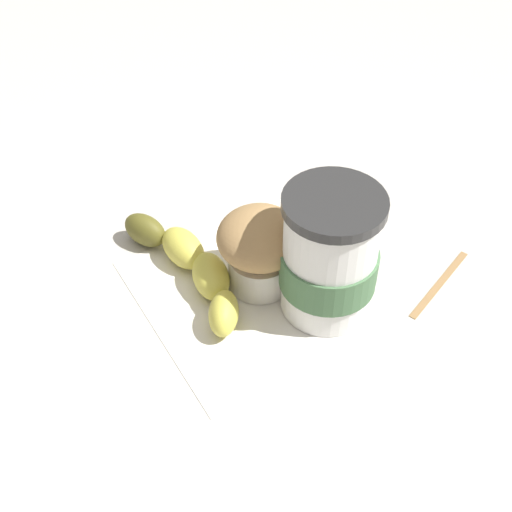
# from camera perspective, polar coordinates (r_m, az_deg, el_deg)

# --- Properties ---
(ground_plane) EXTENTS (3.00, 3.00, 0.00)m
(ground_plane) POSITION_cam_1_polar(r_m,az_deg,el_deg) (0.69, 0.00, -2.84)
(ground_plane) COLOR beige
(paper_napkin) EXTENTS (0.23, 0.23, 0.00)m
(paper_napkin) POSITION_cam_1_polar(r_m,az_deg,el_deg) (0.69, 0.00, -2.79)
(paper_napkin) COLOR white
(paper_napkin) RESTS_ON ground_plane
(coffee_cup) EXTENTS (0.09, 0.09, 0.13)m
(coffee_cup) POSITION_cam_1_polar(r_m,az_deg,el_deg) (0.64, 5.89, -0.11)
(coffee_cup) COLOR white
(coffee_cup) RESTS_ON paper_napkin
(muffin) EXTENTS (0.08, 0.08, 0.08)m
(muffin) POSITION_cam_1_polar(r_m,az_deg,el_deg) (0.66, 0.32, 0.73)
(muffin) COLOR white
(muffin) RESTS_ON paper_napkin
(banana) EXTENTS (0.08, 0.19, 0.03)m
(banana) POSITION_cam_1_polar(r_m,az_deg,el_deg) (0.69, -5.23, -0.70)
(banana) COLOR #D6CC4C
(banana) RESTS_ON paper_napkin
(sugar_packet) EXTENTS (0.05, 0.06, 0.01)m
(sugar_packet) POSITION_cam_1_polar(r_m,az_deg,el_deg) (0.78, 4.73, 3.71)
(sugar_packet) COLOR white
(sugar_packet) RESTS_ON ground_plane
(wooden_stirrer) EXTENTS (0.10, 0.06, 0.00)m
(wooden_stirrer) POSITION_cam_1_polar(r_m,az_deg,el_deg) (0.72, 14.47, -2.15)
(wooden_stirrer) COLOR #9E7547
(wooden_stirrer) RESTS_ON ground_plane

